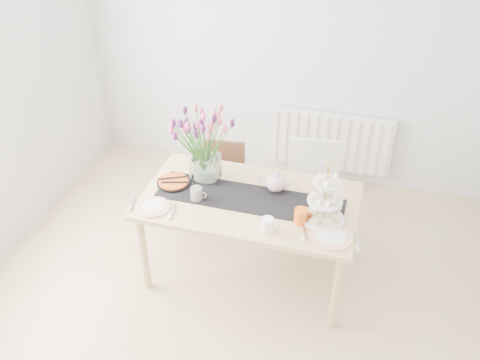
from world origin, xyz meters
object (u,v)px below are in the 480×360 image
(radiator, at_px, (330,141))
(cake_stand, at_px, (324,206))
(chair_white, at_px, (312,184))
(chair_brown, at_px, (222,178))
(tulip_vase, at_px, (204,134))
(dining_table, at_px, (250,207))
(plate_right, at_px, (331,236))
(cream_jug, at_px, (332,206))
(tart_tin, at_px, (174,182))
(mug_white, at_px, (267,225))
(mug_grey, at_px, (196,194))
(plate_left, at_px, (153,207))
(mug_orange, at_px, (301,216))
(teapot, at_px, (276,182))

(radiator, relative_size, cake_stand, 2.69)
(chair_white, bearing_deg, cake_stand, -84.65)
(chair_brown, xyz_separation_m, tulip_vase, (0.02, -0.47, 0.71))
(chair_brown, distance_m, tulip_vase, 0.86)
(dining_table, relative_size, plate_right, 5.54)
(cream_jug, bearing_deg, tulip_vase, -174.06)
(dining_table, relative_size, cream_jug, 18.23)
(chair_white, distance_m, tart_tin, 1.21)
(dining_table, xyz_separation_m, chair_brown, (-0.42, 0.64, -0.24))
(chair_brown, xyz_separation_m, cake_stand, (0.98, -0.74, 0.44))
(tart_tin, bearing_deg, dining_table, -2.14)
(mug_white, height_order, plate_right, mug_white)
(tulip_vase, height_order, mug_white, tulip_vase)
(chair_brown, bearing_deg, plate_right, -46.94)
(dining_table, height_order, chair_white, chair_white)
(chair_white, relative_size, plate_right, 3.07)
(cake_stand, bearing_deg, tulip_vase, 164.18)
(dining_table, xyz_separation_m, chair_white, (0.38, 0.65, -0.16))
(cake_stand, bearing_deg, mug_grey, -179.02)
(chair_white, xyz_separation_m, cake_stand, (0.18, -0.75, 0.36))
(mug_grey, relative_size, plate_right, 0.36)
(mug_white, bearing_deg, chair_brown, 108.27)
(radiator, bearing_deg, mug_grey, -116.06)
(mug_white, bearing_deg, plate_right, -7.54)
(dining_table, bearing_deg, radiator, 74.31)
(mug_grey, height_order, plate_left, mug_grey)
(tulip_vase, relative_size, cake_stand, 1.61)
(cream_jug, xyz_separation_m, plate_right, (0.04, -0.29, -0.04))
(dining_table, relative_size, mug_white, 15.12)
(chair_white, distance_m, mug_grey, 1.12)
(chair_brown, bearing_deg, mug_orange, -50.53)
(dining_table, xyz_separation_m, plate_right, (0.64, -0.27, 0.08))
(tulip_vase, bearing_deg, mug_grey, -85.09)
(plate_left, height_order, plate_right, plate_right)
(cream_jug, bearing_deg, mug_grey, -157.53)
(chair_brown, xyz_separation_m, mug_orange, (0.83, -0.81, 0.37))
(tulip_vase, height_order, teapot, tulip_vase)
(tulip_vase, distance_m, mug_white, 0.86)
(chair_brown, xyz_separation_m, plate_left, (-0.22, -0.94, 0.32))
(teapot, bearing_deg, dining_table, -132.47)
(tart_tin, bearing_deg, plate_left, -95.17)
(mug_white, height_order, plate_left, mug_white)
(mug_white, bearing_deg, dining_table, 108.21)
(cake_stand, height_order, mug_white, cake_stand)
(cream_jug, relative_size, plate_left, 0.36)
(chair_brown, height_order, mug_orange, mug_orange)
(cream_jug, distance_m, mug_grey, 0.99)
(mug_orange, xyz_separation_m, plate_left, (-1.06, -0.13, -0.05))
(mug_orange, bearing_deg, radiator, 68.15)
(tart_tin, relative_size, plate_right, 0.90)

